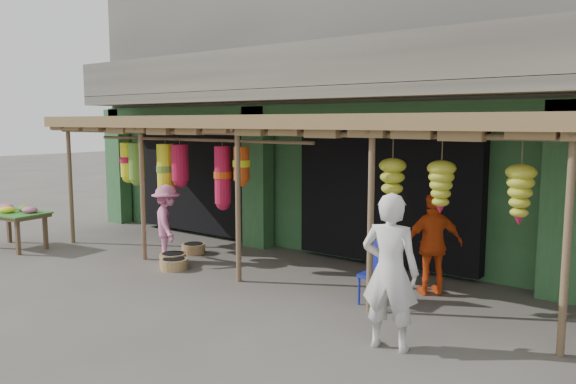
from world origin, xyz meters
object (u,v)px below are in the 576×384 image
Objects in this scene: flower_table at (14,214)px; person_shopper at (167,223)px; person_front at (390,272)px; person_vendor at (433,244)px; blue_chair at (380,269)px.

person_shopper reaches higher than flower_table.
person_front reaches higher than person_vendor.
person_shopper is at bearing 12.28° from flower_table.
person_vendor is (-0.45, 2.32, -0.14)m from person_front.
flower_table is 3.69m from person_shopper.
person_front is (8.81, 0.05, 0.19)m from flower_table.
person_shopper reaches higher than blue_chair.
flower_table is 8.81m from person_front.
blue_chair is 0.58× the size of person_vendor.
flower_table is 0.87× the size of person_front.
person_shopper is (-4.87, -1.16, -0.05)m from person_vendor.
person_vendor is at bearing 62.75° from blue_chair.
flower_table is 8.69m from person_vendor.
person_front is 2.37m from person_vendor.
person_front is at bearing -57.45° from blue_chair.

